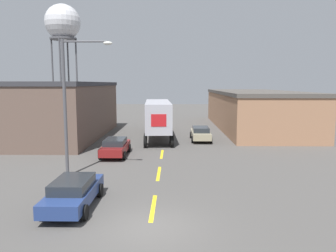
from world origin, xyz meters
name	(u,v)px	position (x,y,z in m)	size (l,w,h in m)	color
ground_plane	(150,227)	(0.00, 0.00, 0.00)	(160.00, 160.00, 0.00)	#4C4947
road_centerline	(159,173)	(0.00, 7.97, 0.00)	(0.20, 15.07, 0.01)	yellow
warehouse_left	(64,110)	(-10.88, 22.47, 2.97)	(8.38, 18.52, 5.92)	brown
warehouse_right	(253,110)	(11.29, 29.85, 2.42)	(9.19, 25.09, 4.83)	#9E7051
semi_truck	(158,115)	(-0.76, 22.39, 2.38)	(3.50, 13.46, 3.93)	silver
parked_car_left_near	(74,192)	(-3.70, 2.09, 0.75)	(2.00, 4.76, 1.40)	navy
parked_car_left_far	(115,146)	(-3.70, 13.17, 0.75)	(2.00, 4.76, 1.40)	maroon
parked_car_right_far	(201,133)	(3.70, 20.35, 0.75)	(2.00, 4.76, 1.40)	tan
water_tower	(63,24)	(-17.76, 44.04, 15.77)	(5.94, 5.94, 18.99)	#47474C
street_lamp	(71,98)	(-5.33, 7.35, 4.90)	(3.10, 0.32, 8.39)	#4C4C51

